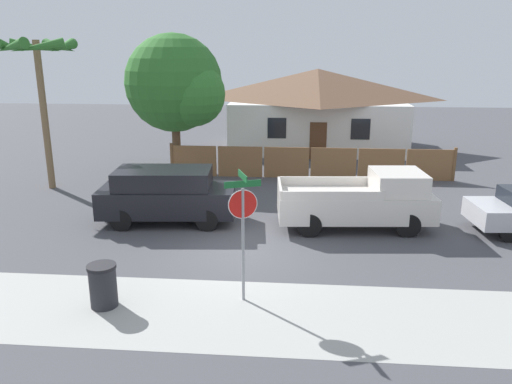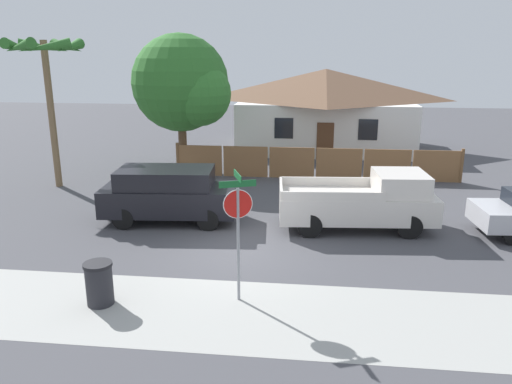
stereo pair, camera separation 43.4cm
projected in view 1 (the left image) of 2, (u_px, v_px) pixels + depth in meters
The scene contains 10 objects.
ground_plane at pixel (241, 251), 14.66m from camera, with size 80.00×80.00×0.00m, color #47474C.
sidewalk_strip at pixel (223, 313), 11.21m from camera, with size 36.00×3.20×0.01m.
wooden_fence at pixel (310, 163), 22.85m from camera, with size 13.00×0.12×1.53m.
house at pixel (317, 108), 29.61m from camera, with size 10.64×7.31×4.65m.
oak_tree at pixel (178, 86), 23.10m from camera, with size 4.75×4.53×6.48m.
palm_tree at pixel (38, 60), 19.97m from camera, with size 3.02×3.24×6.17m.
red_suv at pixel (167, 194), 16.87m from camera, with size 4.65×2.27×1.86m.
orange_pickup at pixel (362, 201), 16.38m from camera, with size 5.15×2.35×1.91m.
stop_sign at pixel (243, 217), 11.25m from camera, with size 0.80×0.72×3.09m.
trash_bin at pixel (103, 285), 11.38m from camera, with size 0.66×0.66×1.03m.
Camera 1 is at (1.59, -13.54, 5.69)m, focal length 35.00 mm.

